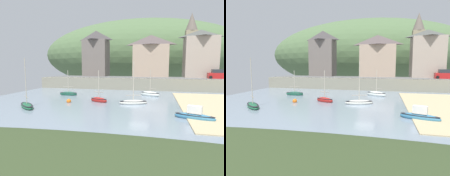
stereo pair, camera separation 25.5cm
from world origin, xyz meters
The scene contains 15 objects.
ground centered at (1.40, -9.56, 0.16)m, with size 48.00×41.00×0.61m.
quay_seawall centered at (0.00, 17.50, 1.36)m, with size 48.00×9.40×2.40m.
hillside_backdrop centered at (-4.32, 55.20, 9.40)m, with size 80.00×44.00×26.85m.
waterfront_building_left centered at (-13.67, 25.20, 8.38)m, with size 6.44×5.46×11.75m.
waterfront_building_centre centered at (0.48, 25.20, 7.59)m, with size 8.84×4.70×10.18m.
waterfront_building_right centered at (11.80, 25.20, 7.96)m, with size 7.33×6.12×10.98m.
church_with_spire centered at (10.30, 29.20, 10.57)m, with size 3.00×3.00×15.88m.
motorboat_with_cabin centered at (-13.47, -3.64, 0.25)m, with size 3.87×3.66×6.23m.
sailboat_white_hull centered at (-5.93, 2.02, 0.28)m, with size 2.99×2.02×4.68m.
sailboat_nearest_shore centered at (-0.94, 1.60, 0.25)m, with size 3.97×2.31×5.85m.
sailboat_tall_mast centered at (1.01, 9.37, 0.30)m, with size 3.68×2.73×4.61m.
sailboat_far_left centered at (-12.99, 6.85, 0.26)m, with size 3.22×1.23×4.48m.
sailboat_blue_trim centered at (5.72, -4.54, 0.36)m, with size 3.84×2.10×1.50m.
parked_car_near_slipway centered at (14.67, 20.70, 3.20)m, with size 4.16×1.85×1.95m.
mooring_buoy centered at (-9.88, 0.56, 0.19)m, with size 0.63×0.63×0.63m.
Camera 1 is at (2.08, -24.00, 5.18)m, focal length 30.90 mm.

